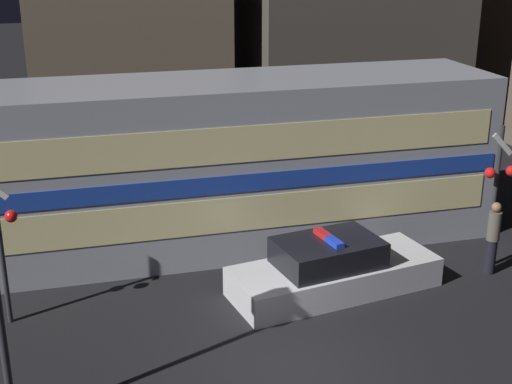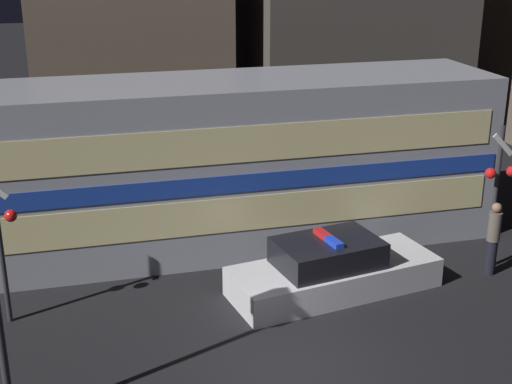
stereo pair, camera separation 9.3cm
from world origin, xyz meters
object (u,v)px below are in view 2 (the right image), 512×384
police_car (332,270)px  pedestrian (493,238)px  train (186,167)px  crossing_signal_near (498,186)px

police_car → pedestrian: 4.00m
train → pedestrian: bearing=-27.2°
train → police_car: (2.76, -3.33, -1.65)m
crossing_signal_near → police_car: bearing=-178.6°
train → crossing_signal_near: size_ratio=4.44×
pedestrian → train: bearing=152.8°
train → crossing_signal_near: (6.84, -3.23, -0.03)m
train → pedestrian: train is taller
pedestrian → crossing_signal_near: (0.10, 0.22, 1.20)m
police_car → crossing_signal_near: bearing=-8.3°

